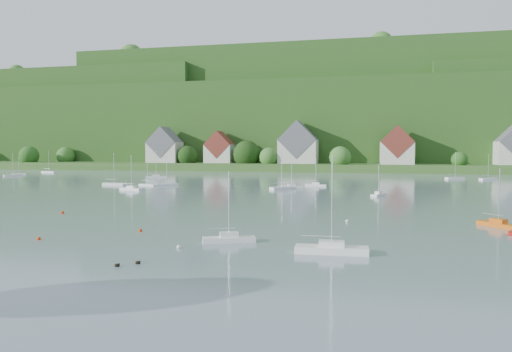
% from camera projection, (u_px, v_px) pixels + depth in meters
% --- Properties ---
extents(far_shore_strip, '(600.00, 60.00, 3.00)m').
position_uv_depth(far_shore_strip, '(291.00, 166.00, 220.79)').
color(far_shore_strip, '#2E5821').
rests_on(far_shore_strip, ground).
extents(forested_ridge, '(620.00, 181.22, 69.89)m').
position_uv_depth(forested_ridge, '(310.00, 125.00, 286.20)').
color(forested_ridge, '#184114').
rests_on(forested_ridge, ground).
extents(village_building_0, '(14.00, 10.40, 16.00)m').
position_uv_depth(village_building_0, '(165.00, 148.00, 220.03)').
color(village_building_0, beige).
rests_on(village_building_0, far_shore_strip).
extents(village_building_1, '(12.00, 9.36, 14.00)m').
position_uv_depth(village_building_1, '(219.00, 150.00, 216.41)').
color(village_building_1, beige).
rests_on(village_building_1, far_shore_strip).
extents(village_building_2, '(16.00, 11.44, 18.00)m').
position_uv_depth(village_building_2, '(298.00, 146.00, 207.50)').
color(village_building_2, beige).
rests_on(village_building_2, far_shore_strip).
extents(village_building_3, '(13.00, 10.40, 15.50)m').
position_uv_depth(village_building_3, '(397.00, 148.00, 196.63)').
color(village_building_3, beige).
rests_on(village_building_3, far_shore_strip).
extents(near_sailboat_3, '(5.44, 3.37, 7.12)m').
position_uv_depth(near_sailboat_3, '(229.00, 238.00, 49.40)').
color(near_sailboat_3, white).
rests_on(near_sailboat_3, ground).
extents(near_sailboat_4, '(6.59, 2.12, 8.80)m').
position_uv_depth(near_sailboat_4, '(332.00, 248.00, 44.08)').
color(near_sailboat_4, white).
rests_on(near_sailboat_4, ground).
extents(near_sailboat_5, '(4.34, 5.05, 7.06)m').
position_uv_depth(near_sailboat_5, '(498.00, 224.00, 58.87)').
color(near_sailboat_5, '#CF6014').
rests_on(near_sailboat_5, ground).
extents(mooring_buoy_0, '(0.39, 0.39, 0.39)m').
position_uv_depth(mooring_buoy_0, '(39.00, 240.00, 50.80)').
color(mooring_buoy_0, red).
rests_on(mooring_buoy_0, ground).
extents(mooring_buoy_1, '(0.42, 0.42, 0.42)m').
position_uv_depth(mooring_buoy_1, '(179.00, 248.00, 46.41)').
color(mooring_buoy_1, white).
rests_on(mooring_buoy_1, ground).
extents(mooring_buoy_2, '(0.40, 0.40, 0.40)m').
position_uv_depth(mooring_buoy_2, '(140.00, 231.00, 55.83)').
color(mooring_buoy_2, red).
rests_on(mooring_buoy_2, ground).
extents(mooring_buoy_3, '(0.47, 0.47, 0.47)m').
position_uv_depth(mooring_buoy_3, '(62.00, 213.00, 71.22)').
color(mooring_buoy_3, red).
rests_on(mooring_buoy_3, ground).
extents(mooring_buoy_4, '(0.43, 0.43, 0.43)m').
position_uv_depth(mooring_buoy_4, '(347.00, 222.00, 62.86)').
color(mooring_buoy_4, white).
rests_on(mooring_buoy_4, ground).
extents(duck_pair, '(1.68, 1.49, 0.33)m').
position_uv_depth(duck_pair, '(128.00, 264.00, 39.68)').
color(duck_pair, black).
rests_on(duck_pair, ground).
extents(far_sailboat_cluster, '(195.03, 70.18, 8.71)m').
position_uv_depth(far_sailboat_cluster, '(275.00, 181.00, 137.82)').
color(far_sailboat_cluster, white).
rests_on(far_sailboat_cluster, ground).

